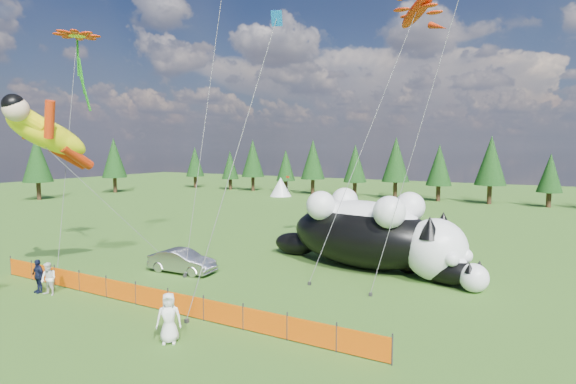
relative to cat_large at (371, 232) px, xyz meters
name	(u,v)px	position (x,y,z in m)	size (l,w,h in m)	color
ground	(196,290)	(-6.48, -8.26, -2.19)	(160.00, 160.00, 0.00)	#16370A
safety_fence	(152,297)	(-6.48, -11.26, -1.69)	(22.06, 0.06, 1.10)	#262626
tree_line	(412,171)	(-6.48, 36.74, 1.81)	(90.00, 4.00, 8.00)	black
festival_tents	(496,197)	(4.52, 31.74, -0.79)	(50.00, 3.20, 2.80)	white
cat_large	(371,232)	(0.00, 0.00, 0.00)	(12.75, 5.93, 4.62)	black
cat_small	(445,267)	(4.46, -1.04, -1.26)	(5.13, 3.48, 1.97)	black
car	(182,261)	(-9.29, -6.14, -1.53)	(1.41, 4.05, 1.33)	#A7A7AC
spectator_b	(49,279)	(-12.22, -12.40, -1.38)	(0.79, 0.47, 1.63)	white
spectator_c	(38,276)	(-13.08, -12.39, -1.35)	(0.99, 0.51, 1.70)	#121832
spectator_e	(169,318)	(-3.23, -13.55, -1.25)	(0.93, 0.60, 1.89)	white
superhero_kite	(48,135)	(-14.49, -10.56, 5.70)	(7.24, 7.55, 11.25)	#FFFA0D
gecko_kite	(418,9)	(1.63, 3.26, 13.45)	(6.34, 11.01, 17.76)	red
flower_kite	(77,38)	(-16.31, -7.20, 11.64)	(3.92, 5.28, 14.48)	red
diamond_kite_c	(272,36)	(-2.21, -7.78, 10.02)	(2.41, 4.57, 13.94)	blue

